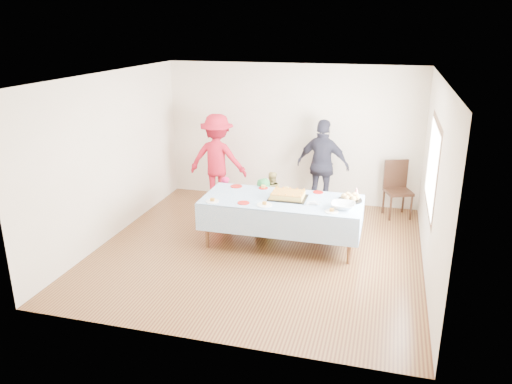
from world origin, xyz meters
TOP-DOWN VIEW (x-y plane):
  - ground at (0.00, 0.00)m, footprint 5.00×5.00m
  - room_walls at (0.05, 0.00)m, footprint 5.04×5.04m
  - party_table at (0.30, 0.28)m, footprint 2.50×1.10m
  - birthday_cake at (0.38, 0.34)m, footprint 0.59×0.45m
  - rolls_tray at (1.35, 0.49)m, footprint 0.38×0.38m
  - punch_bowl at (1.27, 0.10)m, footprint 0.36×0.36m
  - party_hat at (1.42, 0.69)m, footprint 0.10×0.10m
  - fork_pile at (0.83, 0.15)m, footprint 0.24×0.18m
  - plate_red_far_a at (-0.58, 0.69)m, footprint 0.20×0.20m
  - plate_red_far_b at (-0.12, 0.72)m, footprint 0.16×0.16m
  - plate_red_far_c at (0.28, 0.73)m, footprint 0.17×0.17m
  - plate_red_far_d at (0.80, 0.74)m, footprint 0.17×0.17m
  - plate_red_near at (-0.23, -0.06)m, footprint 0.19×0.19m
  - plate_white_left at (-0.72, -0.12)m, footprint 0.21×0.21m
  - plate_white_mid at (0.10, -0.07)m, footprint 0.24×0.24m
  - plate_white_right at (1.13, -0.08)m, footprint 0.20×0.20m
  - dining_chair at (2.07, 2.13)m, footprint 0.58×0.58m
  - toddler_left at (-0.89, 1.05)m, footprint 0.36×0.30m
  - toddler_mid at (-0.16, 0.90)m, footprint 0.50×0.40m
  - toddler_right at (-0.17, 1.53)m, footprint 0.49×0.43m
  - adult_left at (-1.35, 1.92)m, footprint 1.15×0.67m
  - adult_right at (0.69, 2.09)m, footprint 1.08×0.62m

SIDE VIEW (x-z plane):
  - ground at x=0.00m, z-range 0.00..0.00m
  - toddler_left at x=-0.89m, z-range 0.00..0.83m
  - toddler_right at x=-0.17m, z-range 0.00..0.84m
  - toddler_mid at x=-0.16m, z-range 0.00..0.89m
  - dining_chair at x=2.07m, z-range 0.06..1.09m
  - party_table at x=0.30m, z-range 0.33..1.11m
  - plate_red_far_a at x=-0.58m, z-range 0.78..0.79m
  - plate_red_far_b at x=-0.12m, z-range 0.78..0.79m
  - plate_red_far_c at x=0.28m, z-range 0.78..0.79m
  - plate_red_far_d at x=0.80m, z-range 0.78..0.79m
  - plate_red_near at x=-0.23m, z-range 0.78..0.79m
  - plate_white_left at x=-0.72m, z-range 0.78..0.79m
  - plate_white_mid at x=0.10m, z-range 0.78..0.79m
  - plate_white_right at x=1.13m, z-range 0.78..0.79m
  - fork_pile at x=0.83m, z-range 0.78..0.85m
  - punch_bowl at x=1.27m, z-range 0.78..0.87m
  - rolls_tray at x=1.35m, z-range 0.77..0.88m
  - birthday_cake at x=0.38m, z-range 0.78..0.88m
  - party_hat at x=1.42m, z-range 0.78..0.95m
  - adult_right at x=0.69m, z-range 0.00..1.74m
  - adult_left at x=-1.35m, z-range 0.00..1.78m
  - room_walls at x=0.05m, z-range 0.41..3.13m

